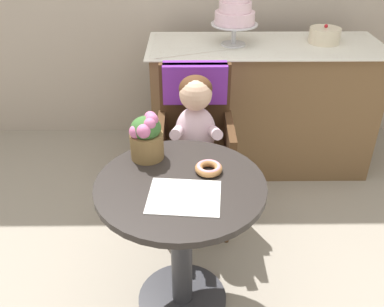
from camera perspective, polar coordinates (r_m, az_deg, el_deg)
name	(u,v)px	position (r m, az deg, el deg)	size (l,w,h in m)	color
ground_plane	(182,299)	(2.26, -1.30, -19.00)	(8.00, 8.00, 0.00)	gray
cafe_table	(181,222)	(1.89, -1.48, -9.17)	(0.72, 0.72, 0.72)	#282321
wicker_chair	(195,123)	(2.40, 0.42, 4.17)	(0.42, 0.45, 0.95)	#472D19
seated_child	(196,130)	(2.24, 0.49, 3.21)	(0.27, 0.32, 0.73)	silver
paper_napkin	(184,197)	(1.68, -1.06, -5.85)	(0.29, 0.24, 0.00)	white
donut_front	(209,168)	(1.82, 2.26, -1.96)	(0.12, 0.12, 0.03)	#AD7542
flower_vase	(146,135)	(1.88, -6.21, 2.44)	(0.15, 0.16, 0.22)	brown
display_counter	(260,106)	(3.07, 9.20, 6.28)	(1.56, 0.62, 0.90)	brown
tiered_cake_stand	(235,13)	(2.83, 5.80, 18.25)	(0.30, 0.30, 0.32)	silver
round_layer_cake	(325,35)	(3.02, 17.42, 14.94)	(0.20, 0.20, 0.12)	beige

